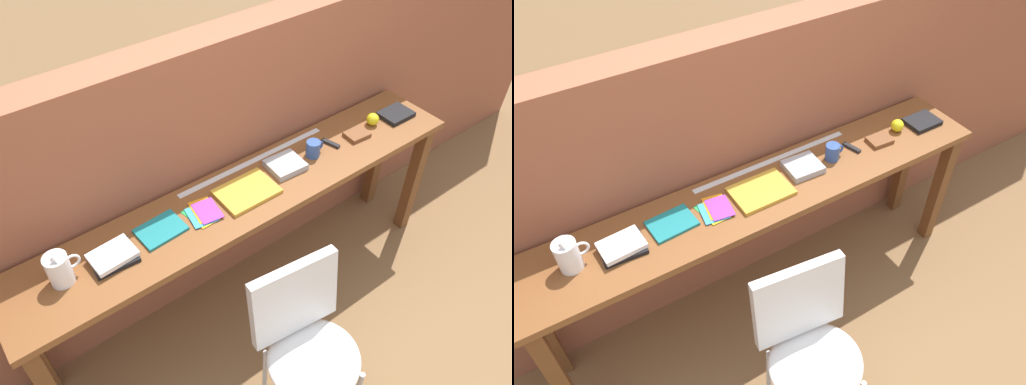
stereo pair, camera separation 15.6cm
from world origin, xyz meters
TOP-DOWN VIEW (x-y plane):
  - ground_plane at (0.00, 0.00)m, footprint 40.00×40.00m
  - brick_wall_back at (0.00, 0.64)m, footprint 6.00×0.20m
  - sideboard at (0.00, 0.30)m, footprint 2.50×0.44m
  - chair_white_moulded at (-0.16, -0.35)m, footprint 0.49×0.50m
  - pitcher_white at (-0.95, 0.32)m, footprint 0.14×0.10m
  - book_stack_leftmost at (-0.73, 0.30)m, footprint 0.20×0.17m
  - magazine_cycling at (-0.49, 0.33)m, footprint 0.22×0.17m
  - pamphlet_pile_colourful at (-0.28, 0.30)m, footprint 0.17×0.18m
  - book_open_centre at (-0.03, 0.29)m, footprint 0.29×0.21m
  - book_grey_hardcover at (0.25, 0.33)m, footprint 0.19×0.17m
  - mug at (0.43, 0.32)m, footprint 0.11×0.08m
  - multitool_folded at (0.57, 0.33)m, footprint 0.05×0.11m
  - leather_journal_brown at (0.74, 0.29)m, footprint 0.14×0.11m
  - sports_ball_small at (0.89, 0.32)m, footprint 0.07×0.07m
  - book_repair_rightmost at (1.07, 0.30)m, footprint 0.19×0.15m
  - ruler_metal_back_edge at (0.15, 0.47)m, footprint 0.92×0.03m

SIDE VIEW (x-z plane):
  - ground_plane at x=0.00m, z-range 0.00..0.00m
  - chair_white_moulded at x=-0.16m, z-range 0.08..0.97m
  - sideboard at x=0.00m, z-range 0.30..1.18m
  - brick_wall_back at x=0.00m, z-range 0.00..1.57m
  - ruler_metal_back_edge at x=0.15m, z-range 0.88..0.88m
  - magazine_cycling at x=-0.49m, z-range 0.88..0.89m
  - pamphlet_pile_colourful at x=-0.28m, z-range 0.88..0.89m
  - multitool_folded at x=0.57m, z-range 0.88..0.90m
  - book_open_centre at x=-0.03m, z-range 0.88..0.90m
  - leather_journal_brown at x=0.74m, z-range 0.88..0.90m
  - book_repair_rightmost at x=1.07m, z-range 0.88..0.91m
  - book_grey_hardcover at x=0.25m, z-range 0.88..0.92m
  - book_stack_leftmost at x=-0.73m, z-range 0.88..0.92m
  - sports_ball_small at x=0.89m, z-range 0.88..0.95m
  - mug at x=0.43m, z-range 0.88..0.97m
  - pitcher_white at x=-0.95m, z-range 0.87..1.05m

